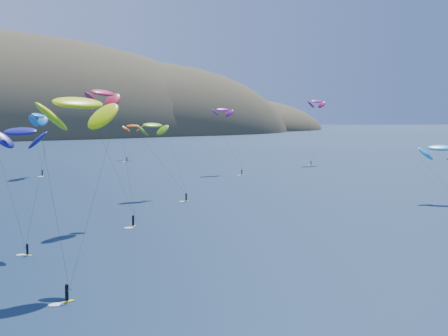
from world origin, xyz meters
The scene contains 9 objects.
kitesurfer_2 centered at (-33.07, 46.43, 21.18)m, with size 11.55×13.45×24.15m.
kitesurfer_3 centered at (4.25, 109.36, 16.96)m, with size 8.62×13.98×19.27m.
kitesurfer_4 centered at (-7.18, 172.12, 19.01)m, with size 10.53×11.89×22.10m.
kitesurfer_5 centered at (56.78, 69.43, 12.09)m, with size 9.46×12.65×14.61m.
kitesurfer_6 centered at (47.82, 151.53, 20.87)m, with size 8.11×12.17×23.11m.
kitesurfer_8 centered at (98.15, 165.52, 24.24)m, with size 11.49×7.93×26.65m.
kitesurfer_9 centered at (-17.66, 81.73, 23.51)m, with size 9.83×12.02×26.11m.
kitesurfer_10 centered at (-35.24, 67.87, 17.24)m, with size 8.59×11.22×19.58m.
kitesurfer_11 centered at (44.10, 220.87, 14.22)m, with size 12.18×14.95×16.60m.
Camera 1 is at (-55.59, -26.75, 20.14)m, focal length 50.00 mm.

